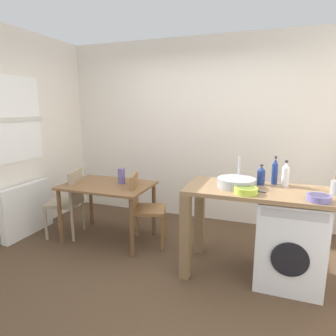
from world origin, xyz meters
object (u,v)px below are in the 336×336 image
object	(u,v)px
bottle_tall_green	(261,176)
bottle_squat_brown	(275,172)
vase	(122,176)
chair_opposite	(143,205)
dining_table	(108,192)
colander	(319,198)
washing_machine	(289,241)
mixing_bowl	(246,190)
chair_person_seat	(69,199)
bottle_clear_small	(285,175)

from	to	relation	value
bottle_tall_green	bottle_squat_brown	bearing A→B (deg)	28.69
bottle_squat_brown	vase	world-z (taller)	bottle_squat_brown
chair_opposite	bottle_squat_brown	xyz separation A→B (m)	(1.51, -0.02, 0.54)
dining_table	colander	bearing A→B (deg)	-11.00
washing_machine	mixing_bowl	world-z (taller)	mixing_bowl
vase	colander	bearing A→B (deg)	-14.21
vase	washing_machine	bearing A→B (deg)	-9.56
dining_table	chair_person_seat	xyz separation A→B (m)	(-0.55, -0.08, -0.14)
bottle_tall_green	colander	size ratio (longest dim) A/B	1.06
chair_person_seat	vase	size ratio (longest dim) A/B	4.52
chair_opposite	bottle_clear_small	bearing A→B (deg)	70.55
chair_opposite	colander	size ratio (longest dim) A/B	4.50
chair_opposite	vase	bearing A→B (deg)	-118.90
dining_table	vase	world-z (taller)	vase
bottle_squat_brown	colander	xyz separation A→B (m)	(0.36, -0.47, -0.10)
dining_table	bottle_squat_brown	xyz separation A→B (m)	(1.99, 0.01, 0.41)
washing_machine	colander	distance (m)	0.59
bottle_squat_brown	colander	size ratio (longest dim) A/B	1.47
chair_person_seat	colander	size ratio (longest dim) A/B	4.50
washing_machine	vase	distance (m)	2.08
dining_table	bottle_clear_small	xyz separation A→B (m)	(2.09, -0.05, 0.40)
chair_opposite	bottle_tall_green	world-z (taller)	bottle_tall_green
chair_person_seat	chair_opposite	distance (m)	1.03
chair_person_seat	bottle_tall_green	xyz separation A→B (m)	(2.41, 0.02, 0.51)
washing_machine	vase	bearing A→B (deg)	170.44
chair_person_seat	vase	bearing A→B (deg)	-89.41
bottle_squat_brown	vase	distance (m)	1.85
bottle_tall_green	bottle_squat_brown	distance (m)	0.15
bottle_squat_brown	colander	distance (m)	0.60
bottle_clear_small	mixing_bowl	world-z (taller)	bottle_clear_small
chair_opposite	vase	xyz separation A→B (m)	(-0.33, 0.07, 0.33)
chair_opposite	bottle_clear_small	world-z (taller)	bottle_clear_small
bottle_tall_green	bottle_clear_small	bearing A→B (deg)	2.10
bottle_squat_brown	bottle_clear_small	world-z (taller)	bottle_squat_brown
chair_opposite	bottle_clear_small	distance (m)	1.70
bottle_tall_green	dining_table	bearing A→B (deg)	178.20
bottle_clear_small	colander	xyz separation A→B (m)	(0.26, -0.41, -0.09)
vase	dining_table	bearing A→B (deg)	-146.31
washing_machine	chair_opposite	bearing A→B (deg)	170.97
bottle_clear_small	vase	bearing A→B (deg)	175.58
bottle_tall_green	mixing_bowl	xyz separation A→B (m)	(-0.11, -0.38, -0.06)
washing_machine	bottle_squat_brown	bearing A→B (deg)	124.36
dining_table	washing_machine	size ratio (longest dim) A/B	1.28
vase	chair_person_seat	bearing A→B (deg)	-165.38
dining_table	bottle_tall_green	xyz separation A→B (m)	(1.86, -0.06, 0.37)
bottle_squat_brown	mixing_bowl	bearing A→B (deg)	-118.40
washing_machine	colander	xyz separation A→B (m)	(0.19, -0.22, 0.52)
chair_person_seat	bottle_tall_green	bearing A→B (deg)	-103.46
chair_opposite	colander	world-z (taller)	colander
dining_table	chair_opposite	size ratio (longest dim) A/B	1.22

